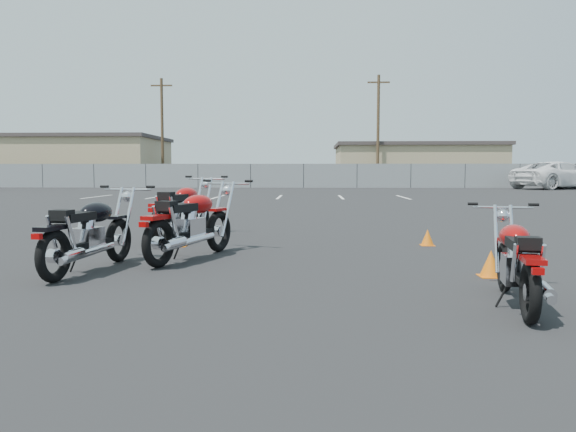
{
  "coord_description": "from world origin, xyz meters",
  "views": [
    {
      "loc": [
        0.51,
        -7.24,
        1.29
      ],
      "look_at": [
        0.2,
        0.6,
        0.65
      ],
      "focal_mm": 35.0,
      "sensor_mm": 36.0,
      "label": 1
    }
  ],
  "objects_px": {
    "motorcycle_second_black": "(89,233)",
    "motorcycle_third_red": "(191,224)",
    "motorcycle_rear_red": "(518,262)",
    "white_van": "(559,167)",
    "motorcycle_front_red": "(183,211)"
  },
  "relations": [
    {
      "from": "motorcycle_second_black",
      "to": "motorcycle_third_red",
      "type": "bearing_deg",
      "value": 43.52
    },
    {
      "from": "motorcycle_front_red",
      "to": "motorcycle_rear_red",
      "type": "bearing_deg",
      "value": -49.21
    },
    {
      "from": "motorcycle_rear_red",
      "to": "white_van",
      "type": "xyz_separation_m",
      "value": [
        15.44,
        34.84,
        1.09
      ]
    },
    {
      "from": "motorcycle_front_red",
      "to": "motorcycle_third_red",
      "type": "xyz_separation_m",
      "value": [
        0.67,
        -2.35,
        -0.02
      ]
    },
    {
      "from": "motorcycle_third_red",
      "to": "motorcycle_rear_red",
      "type": "height_order",
      "value": "motorcycle_third_red"
    },
    {
      "from": "motorcycle_second_black",
      "to": "white_van",
      "type": "bearing_deg",
      "value": 58.65
    },
    {
      "from": "motorcycle_front_red",
      "to": "motorcycle_rear_red",
      "type": "height_order",
      "value": "motorcycle_front_red"
    },
    {
      "from": "motorcycle_second_black",
      "to": "motorcycle_rear_red",
      "type": "bearing_deg",
      "value": -19.19
    },
    {
      "from": "motorcycle_front_red",
      "to": "white_van",
      "type": "height_order",
      "value": "white_van"
    },
    {
      "from": "motorcycle_third_red",
      "to": "motorcycle_rear_red",
      "type": "xyz_separation_m",
      "value": [
        3.68,
        -2.69,
        -0.09
      ]
    },
    {
      "from": "motorcycle_second_black",
      "to": "motorcycle_rear_red",
      "type": "xyz_separation_m",
      "value": [
        4.77,
        -1.66,
        -0.06
      ]
    },
    {
      "from": "motorcycle_second_black",
      "to": "motorcycle_third_red",
      "type": "xyz_separation_m",
      "value": [
        1.09,
        1.03,
        0.03
      ]
    },
    {
      "from": "motorcycle_front_red",
      "to": "motorcycle_third_red",
      "type": "distance_m",
      "value": 2.44
    },
    {
      "from": "motorcycle_second_black",
      "to": "white_van",
      "type": "relative_size",
      "value": 0.27
    },
    {
      "from": "motorcycle_second_black",
      "to": "motorcycle_third_red",
      "type": "height_order",
      "value": "motorcycle_third_red"
    }
  ]
}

